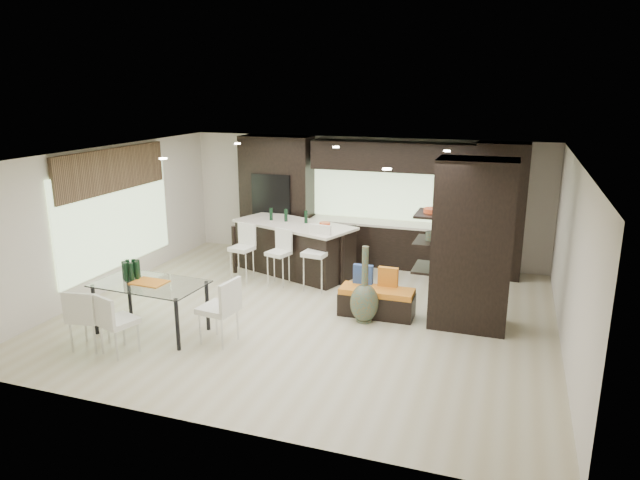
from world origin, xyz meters
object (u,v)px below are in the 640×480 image
at_px(chair_near, 119,326).
at_px(chair_far, 89,320).
at_px(stool_left, 242,259).
at_px(bench, 377,302).
at_px(chair_end, 218,313).
at_px(stool_mid, 279,263).
at_px(dining_table, 152,307).
at_px(stool_right, 316,265).
at_px(floor_vase, 365,284).
at_px(kitchen_island, 294,248).

xyz_separation_m(chair_near, chair_far, (-0.53, -0.00, 0.01)).
distance_m(stool_left, chair_far, 3.55).
distance_m(bench, chair_end, 2.70).
bearing_deg(bench, chair_near, -141.56).
height_order(chair_near, chair_end, chair_end).
distance_m(stool_left, bench, 3.08).
height_order(stool_mid, dining_table, stool_mid).
distance_m(stool_right, dining_table, 3.21).
xyz_separation_m(stool_mid, floor_vase, (2.03, -1.20, 0.20)).
relative_size(bench, floor_vase, 0.97).
bearing_deg(dining_table, chair_far, -120.67).
distance_m(stool_right, bench, 1.66).
bearing_deg(chair_near, floor_vase, 55.08).
distance_m(stool_mid, chair_near, 3.61).
xyz_separation_m(floor_vase, chair_end, (-1.87, -1.48, -0.17)).
relative_size(floor_vase, chair_far, 1.48).
bearing_deg(chair_near, chair_end, 52.20).
relative_size(stool_left, bench, 0.73).
bearing_deg(stool_right, dining_table, -117.63).
bearing_deg(stool_mid, chair_near, -90.78).
bearing_deg(dining_table, kitchen_island, 76.92).
height_order(floor_vase, dining_table, floor_vase).
distance_m(stool_left, stool_right, 1.55).
relative_size(chair_far, chair_end, 0.93).
bearing_deg(stool_right, floor_vase, -36.71).
distance_m(kitchen_island, chair_near, 4.42).
distance_m(stool_left, chair_near, 3.47).
xyz_separation_m(dining_table, chair_near, (0.00, -0.79, 0.02)).
bearing_deg(stool_right, stool_left, -174.18).
bearing_deg(stool_right, chair_far, -117.56).
bearing_deg(stool_left, dining_table, -84.82).
relative_size(kitchen_island, floor_vase, 1.96).
xyz_separation_m(kitchen_island, chair_far, (-1.55, -4.31, -0.09)).
height_order(stool_mid, chair_end, chair_end).
height_order(kitchen_island, bench, kitchen_island).
bearing_deg(stool_right, stool_mid, -175.37).
height_order(floor_vase, chair_end, floor_vase).
bearing_deg(chair_far, chair_near, -9.23).
xyz_separation_m(stool_right, chair_near, (-1.79, -3.44, -0.07)).
relative_size(stool_left, stool_mid, 1.04).
bearing_deg(stool_mid, floor_vase, -14.98).
bearing_deg(stool_right, bench, -25.46).
distance_m(kitchen_island, chair_end, 3.52).
bearing_deg(chair_far, stool_right, 46.35).
bearing_deg(dining_table, chair_near, -86.92).
height_order(stool_left, chair_end, chair_end).
relative_size(kitchen_island, stool_mid, 2.86).
distance_m(bench, chair_far, 4.53).
bearing_deg(stool_mid, stool_right, 13.82).
relative_size(dining_table, chair_far, 1.94).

